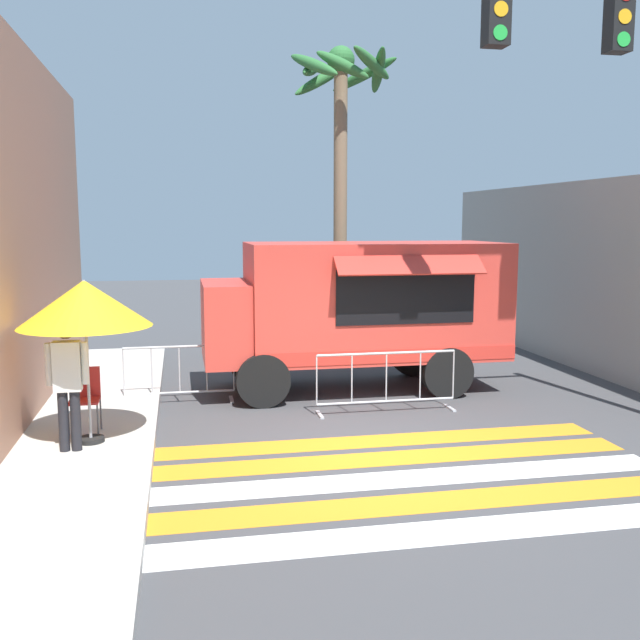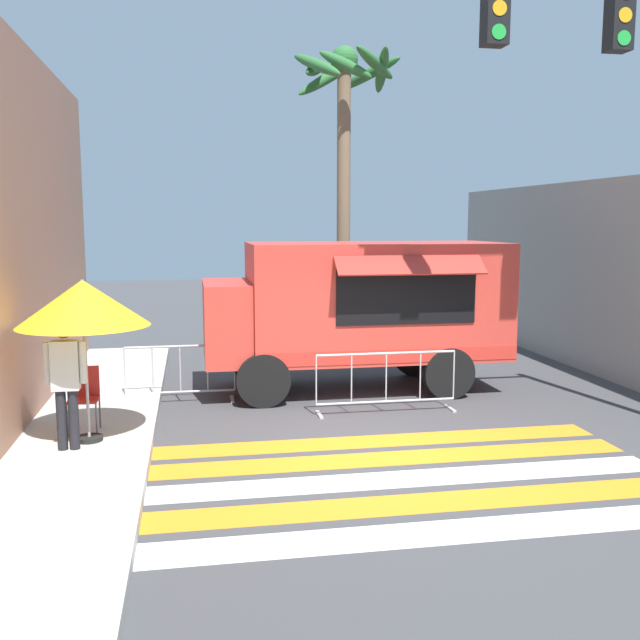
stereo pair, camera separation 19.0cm
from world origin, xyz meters
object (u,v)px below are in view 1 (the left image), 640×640
object	(u,v)px
traffic_signal_pole	(622,96)
palm_tree	(342,130)
patio_umbrella	(85,304)
folding_chair	(85,394)
barricade_front	(386,382)
vendor_person	(68,378)
barricade_side	(180,375)
food_truck	(352,305)

from	to	relation	value
traffic_signal_pole	palm_tree	world-z (taller)	palm_tree
patio_umbrella	folding_chair	world-z (taller)	patio_umbrella
barricade_front	vendor_person	bearing A→B (deg)	-161.00
traffic_signal_pole	barricade_side	world-z (taller)	traffic_signal_pole
barricade_front	barricade_side	size ratio (longest dim) A/B	1.24
barricade_front	barricade_side	world-z (taller)	same
barricade_front	palm_tree	distance (m)	6.59
traffic_signal_pole	folding_chair	world-z (taller)	traffic_signal_pole
patio_umbrella	vendor_person	distance (m)	0.99
patio_umbrella	vendor_person	xyz separation A→B (m)	(-0.21, -0.33, -0.91)
palm_tree	barricade_side	bearing A→B (deg)	-136.73
folding_chair	barricade_front	xyz separation A→B (m)	(4.62, 0.79, -0.22)
folding_chair	traffic_signal_pole	bearing A→B (deg)	-3.41
traffic_signal_pole	vendor_person	distance (m)	8.52
food_truck	barricade_front	world-z (taller)	food_truck
patio_umbrella	palm_tree	distance (m)	8.28
vendor_person	barricade_side	distance (m)	3.27
food_truck	folding_chair	world-z (taller)	food_truck
vendor_person	palm_tree	distance (m)	9.00
food_truck	palm_tree	bearing A→B (deg)	80.62
barricade_front	palm_tree	xyz separation A→B (m)	(0.32, 4.70, 4.61)
vendor_person	barricade_front	distance (m)	5.02
folding_chair	barricade_side	distance (m)	2.45
vendor_person	food_truck	bearing A→B (deg)	31.55
patio_umbrella	folding_chair	distance (m)	1.41
patio_umbrella	barricade_side	distance (m)	3.22
vendor_person	palm_tree	size ratio (longest dim) A/B	0.24
traffic_signal_pole	patio_umbrella	bearing A→B (deg)	177.87
traffic_signal_pole	barricade_front	bearing A→B (deg)	152.01
traffic_signal_pole	folding_chair	size ratio (longest dim) A/B	7.43
folding_chair	vendor_person	xyz separation A→B (m)	(-0.09, -0.83, 0.41)
vendor_person	patio_umbrella	bearing A→B (deg)	53.31
patio_umbrella	folding_chair	size ratio (longest dim) A/B	2.39
palm_tree	food_truck	bearing A→B (deg)	-99.38
folding_chair	barricade_side	world-z (taller)	folding_chair
folding_chair	barricade_front	world-z (taller)	folding_chair
patio_umbrella	barricade_front	xyz separation A→B (m)	(4.50, 1.29, -1.53)
vendor_person	barricade_front	world-z (taller)	vendor_person
barricade_side	folding_chair	bearing A→B (deg)	-122.15
vendor_person	palm_tree	bearing A→B (deg)	47.04
folding_chair	barricade_front	distance (m)	4.69
food_truck	vendor_person	world-z (taller)	food_truck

